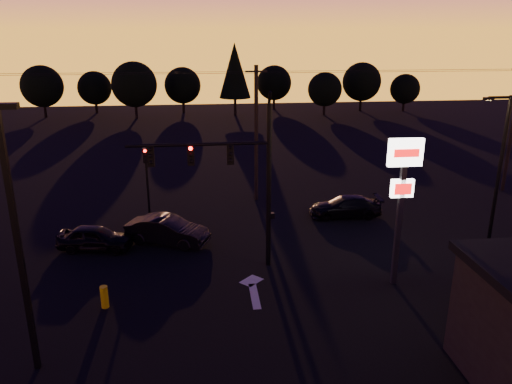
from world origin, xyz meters
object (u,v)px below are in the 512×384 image
at_px(streetlight, 499,164).
at_px(car_mid, 167,230).
at_px(bollard, 104,297).
at_px(car_right, 345,207).
at_px(secondary_signal, 147,172).
at_px(car_left, 95,238).
at_px(pylon_sign, 403,181).
at_px(parking_lot_light, 15,227).
at_px(traffic_signal_mast, 235,170).

xyz_separation_m(streetlight, car_mid, (-17.53, 1.71, -3.68)).
xyz_separation_m(bollard, car_right, (13.03, 9.36, 0.16)).
bearing_deg(secondary_signal, car_mid, -72.13).
height_order(streetlight, car_left, streetlight).
bearing_deg(streetlight, car_mid, 174.42).
xyz_separation_m(secondary_signal, bollard, (-0.86, -10.71, -2.37)).
relative_size(pylon_sign, bollard, 6.96).
bearing_deg(car_mid, parking_lot_light, -178.56).
bearing_deg(streetlight, pylon_sign, -149.92).
bearing_deg(car_mid, car_right, -52.59).
bearing_deg(car_mid, secondary_signal, 40.10).
height_order(traffic_signal_mast, car_left, traffic_signal_mast).
relative_size(pylon_sign, streetlight, 0.85).
bearing_deg(parking_lot_light, car_right, 41.85).
distance_m(secondary_signal, bollard, 11.00).
distance_m(pylon_sign, bollard, 13.62).
bearing_deg(pylon_sign, bollard, -176.79).
bearing_deg(bollard, secondary_signal, 85.38).
relative_size(secondary_signal, pylon_sign, 0.64).
xyz_separation_m(streetlight, car_right, (-6.74, 4.64, -3.78)).
bearing_deg(streetlight, parking_lot_light, -158.35).
relative_size(parking_lot_light, streetlight, 1.14).
bearing_deg(car_left, car_mid, -73.99).
relative_size(parking_lot_light, car_right, 2.06).
xyz_separation_m(parking_lot_light, bollard, (1.64, 3.78, -4.78)).
height_order(traffic_signal_mast, car_right, traffic_signal_mast).
height_order(car_left, car_mid, car_mid).
xyz_separation_m(parking_lot_light, streetlight, (21.41, 8.50, -0.85)).
distance_m(streetlight, car_mid, 17.99).
bearing_deg(secondary_signal, car_right, -6.31).
height_order(parking_lot_light, bollard, parking_lot_light).
height_order(secondary_signal, car_mid, secondary_signal).
xyz_separation_m(traffic_signal_mast, car_mid, (-3.52, 3.22, -4.19)).
bearing_deg(car_right, parking_lot_light, -45.67).
xyz_separation_m(traffic_signal_mast, car_left, (-7.27, 2.78, -4.27)).
height_order(traffic_signal_mast, pylon_sign, traffic_signal_mast).
distance_m(pylon_sign, car_left, 15.89).
relative_size(secondary_signal, car_right, 0.98).
height_order(traffic_signal_mast, parking_lot_light, parking_lot_light).
distance_m(streetlight, car_left, 21.65).
bearing_deg(parking_lot_light, bollard, 66.59).
bearing_deg(streetlight, traffic_signal_mast, -173.86).
bearing_deg(secondary_signal, car_left, -116.75).
height_order(bollard, car_right, car_right).
relative_size(streetlight, car_left, 2.05).
xyz_separation_m(car_left, car_right, (14.54, 3.36, -0.02)).
xyz_separation_m(secondary_signal, car_left, (-2.37, -4.71, -2.20)).
bearing_deg(parking_lot_light, traffic_signal_mast, 43.37).
distance_m(secondary_signal, car_mid, 4.96).
distance_m(pylon_sign, streetlight, 8.00).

